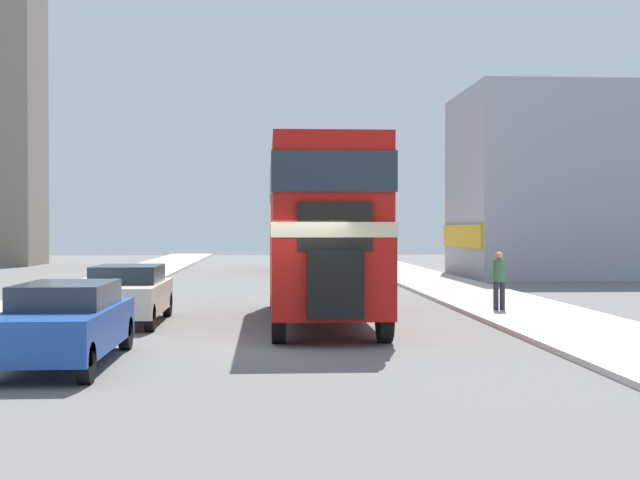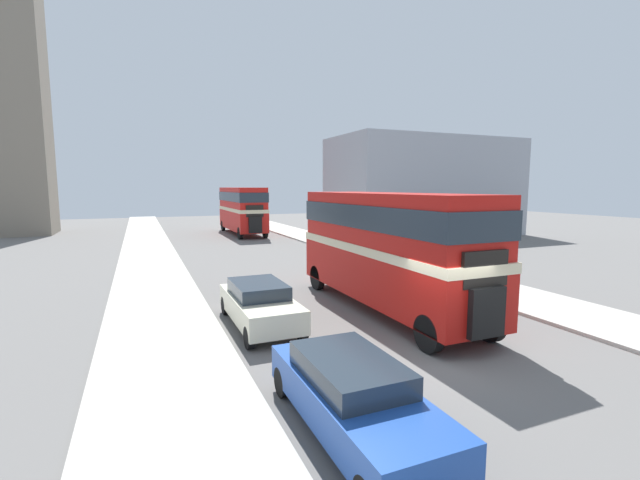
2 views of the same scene
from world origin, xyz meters
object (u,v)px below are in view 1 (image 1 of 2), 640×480
object	(u,v)px
car_parked_mid	(127,293)
pedestrian_walking	(499,277)
double_decker_bus	(320,220)
bus_distant	(307,223)
car_parked_near	(65,322)

from	to	relation	value
car_parked_mid	pedestrian_walking	distance (m)	9.91
double_decker_bus	car_parked_mid	size ratio (longest dim) A/B	2.23
bus_distant	pedestrian_walking	size ratio (longest dim) A/B	6.36
double_decker_bus	car_parked_near	distance (m)	8.37
double_decker_bus	car_parked_mid	xyz separation A→B (m)	(-4.75, 0.00, -1.80)
car_parked_near	car_parked_mid	size ratio (longest dim) A/B	1.05
bus_distant	car_parked_mid	xyz separation A→B (m)	(-5.65, -27.43, -1.89)
car_parked_mid	pedestrian_walking	bearing A→B (deg)	10.24
double_decker_bus	pedestrian_walking	distance (m)	5.51
bus_distant	car_parked_near	distance (m)	34.59
double_decker_bus	bus_distant	bearing A→B (deg)	88.11
car_parked_mid	pedestrian_walking	world-z (taller)	pedestrian_walking
car_parked_mid	car_parked_near	bearing A→B (deg)	-90.29
car_parked_near	double_decker_bus	bearing A→B (deg)	54.17
car_parked_mid	double_decker_bus	bearing A→B (deg)	-0.01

